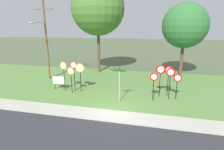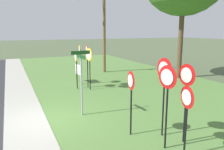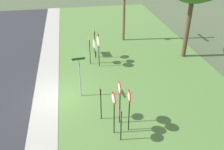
% 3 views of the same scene
% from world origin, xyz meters
% --- Properties ---
extents(ground_plane, '(160.00, 160.00, 0.00)m').
position_xyz_m(ground_plane, '(0.00, 0.00, 0.00)').
color(ground_plane, '#4C5B3D').
extents(sidewalk_strip, '(44.00, 1.60, 0.06)m').
position_xyz_m(sidewalk_strip, '(0.00, -0.80, 0.03)').
color(sidewalk_strip, '#ADAA9E').
rests_on(sidewalk_strip, ground_plane).
extents(grass_median, '(44.00, 12.00, 0.04)m').
position_xyz_m(grass_median, '(0.00, 6.00, 0.02)').
color(grass_median, '#567F3D').
rests_on(grass_median, ground_plane).
extents(stop_sign_near_left, '(0.66, 0.10, 2.34)m').
position_xyz_m(stop_sign_near_left, '(-4.43, 2.50, 1.72)').
color(stop_sign_near_left, black).
rests_on(stop_sign_near_left, grass_median).
extents(stop_sign_near_right, '(0.67, 0.15, 2.65)m').
position_xyz_m(stop_sign_near_right, '(-5.37, 3.03, 1.95)').
color(stop_sign_near_right, black).
rests_on(stop_sign_near_right, grass_median).
extents(stop_sign_far_left, '(0.78, 0.15, 2.55)m').
position_xyz_m(stop_sign_far_left, '(-3.85, 3.15, 1.91)').
color(stop_sign_far_left, black).
rests_on(stop_sign_far_left, grass_median).
extents(stop_sign_far_center, '(0.63, 0.13, 2.69)m').
position_xyz_m(stop_sign_far_center, '(-4.48, 3.22, 1.96)').
color(stop_sign_far_center, black).
rests_on(stop_sign_far_center, grass_median).
extents(yield_sign_near_left, '(0.69, 0.10, 2.57)m').
position_xyz_m(yield_sign_near_left, '(3.68, 3.73, 1.96)').
color(yield_sign_near_left, black).
rests_on(yield_sign_near_left, grass_median).
extents(yield_sign_near_right, '(0.65, 0.14, 2.09)m').
position_xyz_m(yield_sign_near_right, '(4.33, 3.17, 1.58)').
color(yield_sign_near_right, black).
rests_on(yield_sign_near_right, grass_median).
extents(yield_sign_far_left, '(0.70, 0.13, 2.60)m').
position_xyz_m(yield_sign_far_left, '(3.76, 2.92, 1.98)').
color(yield_sign_far_left, black).
rests_on(yield_sign_far_left, grass_median).
extents(yield_sign_far_right, '(0.76, 0.10, 2.70)m').
position_xyz_m(yield_sign_far_right, '(3.01, 3.38, 2.07)').
color(yield_sign_far_right, black).
rests_on(yield_sign_far_right, grass_median).
extents(yield_sign_center, '(0.64, 0.12, 2.26)m').
position_xyz_m(yield_sign_center, '(2.51, 2.42, 1.70)').
color(yield_sign_center, black).
rests_on(yield_sign_center, grass_median).
extents(street_name_post, '(0.96, 0.82, 2.76)m').
position_xyz_m(street_name_post, '(0.00, 1.47, 1.69)').
color(street_name_post, '#9EA0A8').
rests_on(street_name_post, grass_median).
extents(utility_pole, '(2.10, 2.57, 8.41)m').
position_xyz_m(utility_pole, '(-8.93, 6.09, 4.59)').
color(utility_pole, brown).
rests_on(utility_pole, grass_median).
extents(notice_board, '(1.10, 0.15, 1.25)m').
position_xyz_m(notice_board, '(-6.01, 3.10, 0.87)').
color(notice_board, black).
rests_on(notice_board, grass_median).
extents(oak_tree_left, '(6.38, 6.38, 10.95)m').
position_xyz_m(oak_tree_left, '(-4.41, 10.55, 7.78)').
color(oak_tree_left, brown).
rests_on(oak_tree_left, grass_median).
extents(oak_tree_right, '(5.00, 5.00, 8.28)m').
position_xyz_m(oak_tree_right, '(5.58, 10.82, 5.80)').
color(oak_tree_right, brown).
rests_on(oak_tree_right, grass_median).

